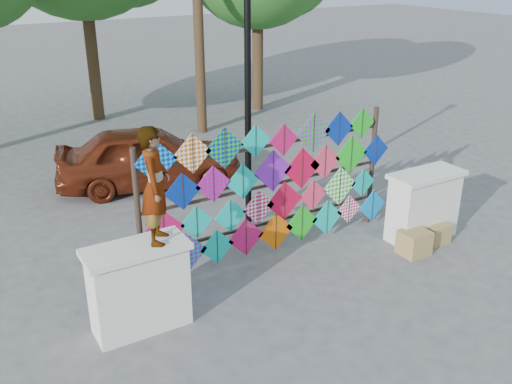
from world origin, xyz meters
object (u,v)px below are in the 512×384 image
Objects in this scene: lamppost at (248,85)px; vendor_woman at (155,185)px; kite_rack at (275,188)px; sedan at (149,157)px.

vendor_woman is at bearing -140.42° from lamppost.
kite_rack is 3.07× the size of vendor_woman.
kite_rack is at bearing -40.01° from vendor_woman.
kite_rack is 2.75m from vendor_woman.
sedan is 0.91× the size of lamppost.
vendor_woman is 3.51m from lamppost.
kite_rack is 1.21× the size of sedan.
vendor_woman is at bearing 176.62° from sedan.
sedan is at bearing 100.14° from kite_rack.
vendor_woman reaches higher than sedan.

